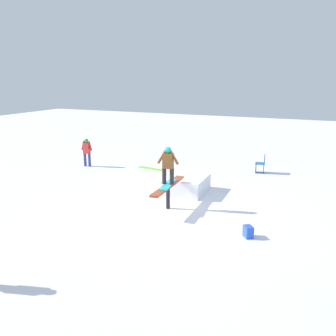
% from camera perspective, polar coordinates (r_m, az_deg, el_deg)
% --- Properties ---
extents(ground_plane, '(60.00, 60.00, 0.00)m').
position_cam_1_polar(ground_plane, '(13.22, 0.00, -6.17)').
color(ground_plane, white).
extents(rail_feature, '(2.56, 0.40, 0.86)m').
position_cam_1_polar(rail_feature, '(12.99, 0.00, -3.13)').
color(rail_feature, black).
rests_on(rail_feature, ground).
extents(snow_kicker_ramp, '(1.87, 1.58, 0.63)m').
position_cam_1_polar(snow_kicker_ramp, '(14.92, 2.83, -2.54)').
color(snow_kicker_ramp, white).
rests_on(snow_kicker_ramp, ground).
extents(main_rider_on_rail, '(1.40, 0.78, 1.35)m').
position_cam_1_polar(main_rider_on_rail, '(12.77, 0.00, 0.31)').
color(main_rider_on_rail, '#2DBEC8').
rests_on(main_rider_on_rail, rail_feature).
extents(bystander_red, '(0.23, 0.63, 1.43)m').
position_cam_1_polar(bystander_red, '(19.47, -12.27, 2.58)').
color(bystander_red, navy).
rests_on(bystander_red, ground).
extents(loose_snowboard_lime, '(0.51, 1.50, 0.02)m').
position_cam_1_polar(loose_snowboard_lime, '(18.67, -2.61, -0.10)').
color(loose_snowboard_lime, '#87E430').
rests_on(loose_snowboard_lime, ground).
extents(folding_chair, '(0.50, 0.50, 0.88)m').
position_cam_1_polar(folding_chair, '(18.35, 14.01, 0.54)').
color(folding_chair, '#3F3F44').
rests_on(folding_chair, ground).
extents(backpack_on_snow, '(0.37, 0.36, 0.34)m').
position_cam_1_polar(backpack_on_snow, '(11.18, 12.12, -9.47)').
color(backpack_on_snow, blue).
rests_on(backpack_on_snow, ground).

